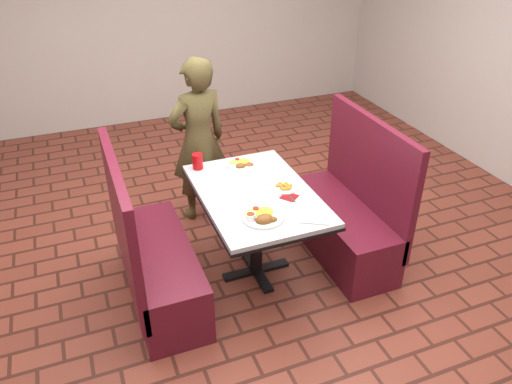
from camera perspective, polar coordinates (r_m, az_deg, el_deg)
room at (r=3.22m, az=0.00°, el=18.07°), size 7.00×7.04×2.82m
dining_table at (r=3.71m, az=0.00°, el=-1.28°), size 0.81×1.21×0.75m
booth_bench_left at (r=3.73m, az=-11.60°, el=-7.87°), size 0.47×1.20×1.17m
booth_bench_right at (r=4.19m, az=10.22°, el=-2.90°), size 0.47×1.20×1.17m
diner_person at (r=4.46m, az=-6.60°, el=5.80°), size 0.61×0.47×1.51m
near_dinner_plate at (r=3.34m, az=0.71°, el=-2.59°), size 0.29×0.29×0.09m
far_dinner_plate at (r=4.02m, az=-1.64°, el=3.36°), size 0.24×0.24×0.06m
plantain_plate at (r=3.70m, az=3.29°, el=0.56°), size 0.19×0.19×0.03m
maroon_napkin at (r=3.60m, az=3.83°, el=-0.55°), size 0.15×0.15×0.00m
spoon_utensil at (r=3.58m, az=4.16°, el=-0.73°), size 0.01×0.12×0.00m
red_tumbler at (r=3.98m, az=-6.69°, el=3.49°), size 0.08×0.08×0.12m
paper_napkin at (r=3.38m, az=6.73°, el=-2.95°), size 0.24×0.22×0.01m
knife_utensil at (r=3.33m, az=1.06°, el=-3.21°), size 0.02×0.17×0.00m
fork_utensil at (r=3.35m, az=0.15°, el=-3.00°), size 0.07×0.13×0.00m
lettuce_shreds at (r=3.72m, az=0.24°, el=0.57°), size 0.28×0.32×0.00m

